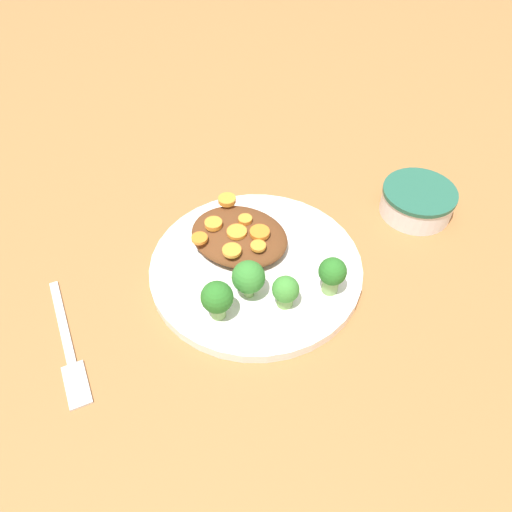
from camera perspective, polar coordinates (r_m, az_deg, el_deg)
ground_plane at (r=0.65m, az=-0.00°, el=-1.75°), size 4.00×4.00×0.00m
plate at (r=0.64m, az=-0.00°, el=-1.20°), size 0.27×0.27×0.02m
dip_bowl at (r=0.75m, az=18.00°, el=6.14°), size 0.10×0.10×0.04m
stew_mound at (r=0.65m, az=-1.94°, el=2.32°), size 0.13×0.11×0.03m
broccoli_floret_0 at (r=0.59m, az=8.70°, el=-2.04°), size 0.03×0.03×0.05m
broccoli_floret_1 at (r=0.58m, az=-0.86°, el=-2.49°), size 0.04×0.04×0.05m
broccoli_floret_2 at (r=0.56m, az=-4.70°, el=-4.77°), size 0.04×0.04×0.05m
broccoli_floret_3 at (r=0.58m, az=3.39°, el=-4.00°), size 0.03×0.03×0.04m
carrot_slice_0 at (r=0.64m, az=-2.20°, el=2.76°), size 0.03×0.03×0.00m
carrot_slice_1 at (r=0.63m, az=-6.48°, el=2.02°), size 0.02×0.02×0.00m
carrot_slice_2 at (r=0.62m, az=0.63°, el=1.01°), size 0.02×0.02×0.00m
carrot_slice_3 at (r=0.61m, az=-2.78°, el=0.65°), size 0.02×0.02×0.00m
carrot_slice_4 at (r=0.65m, az=-4.88°, el=3.70°), size 0.02×0.02×0.01m
carrot_slice_5 at (r=0.63m, az=0.43°, el=2.69°), size 0.03×0.03×0.01m
carrot_slice_6 at (r=0.68m, az=-3.33°, el=6.45°), size 0.02×0.02×0.01m
carrot_slice_7 at (r=0.65m, az=-1.25°, el=4.20°), size 0.02×0.02×0.01m
fork at (r=0.61m, az=-20.60°, el=-10.13°), size 0.16×0.12×0.01m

